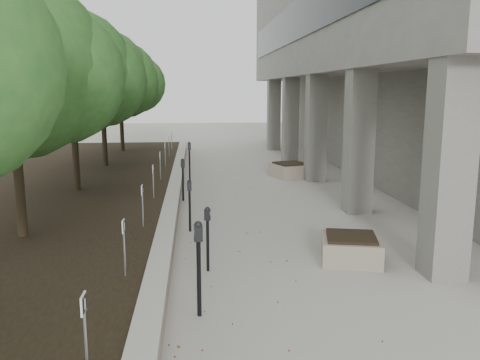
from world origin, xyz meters
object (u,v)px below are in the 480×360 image
crabapple_tree_2 (13,106)px  parking_meter_1 (199,269)px  crabapple_tree_4 (102,98)px  parking_meter_4 (183,180)px  parking_meter_3 (190,206)px  planter_back (290,170)px  parking_meter_5 (189,161)px  crabapple_tree_5 (120,96)px  parking_meter_2 (208,239)px  planter_front (351,248)px  crabapple_tree_3 (72,101)px

crabapple_tree_2 → parking_meter_1: size_ratio=3.59×
crabapple_tree_4 → parking_meter_4: crabapple_tree_4 is taller
parking_meter_3 → planter_back: bearing=63.6°
parking_meter_1 → parking_meter_5: 11.60m
crabapple_tree_2 → crabapple_tree_5: bearing=90.0°
crabapple_tree_2 → parking_meter_1: bearing=-41.7°
parking_meter_5 → parking_meter_2: bearing=-91.5°
parking_meter_4 → planter_back: bearing=30.4°
parking_meter_3 → planter_front: (3.27, -2.46, -0.38)m
crabapple_tree_5 → parking_meter_4: size_ratio=4.05×
parking_meter_3 → crabapple_tree_4: bearing=113.7°
crabapple_tree_5 → planter_back: crabapple_tree_5 is taller
parking_meter_1 → planter_back: (3.73, 12.04, -0.46)m
parking_meter_1 → parking_meter_4: bearing=87.4°
crabapple_tree_3 → parking_meter_4: 4.07m
parking_meter_2 → parking_meter_3: size_ratio=0.98×
parking_meter_1 → planter_back: size_ratio=1.20×
parking_meter_4 → parking_meter_5: 3.47m
planter_front → crabapple_tree_5: bearing=112.9°
parking_meter_2 → parking_meter_1: bearing=-78.6°
crabapple_tree_4 → crabapple_tree_5: bearing=90.0°
crabapple_tree_3 → crabapple_tree_4: (0.00, 5.00, 0.00)m
crabapple_tree_2 → crabapple_tree_3: (0.00, 5.00, 0.00)m
crabapple_tree_2 → parking_meter_3: bearing=22.1°
crabapple_tree_5 → planter_back: 10.06m
crabapple_tree_4 → planter_front: (6.76, -11.04, -2.85)m
parking_meter_2 → parking_meter_4: bearing=112.5°
crabapple_tree_5 → parking_meter_4: (3.25, -10.12, -2.45)m
parking_meter_1 → parking_meter_5: bearing=85.6°
crabapple_tree_4 → parking_meter_1: 13.96m
crabapple_tree_2 → crabapple_tree_4: same height
parking_meter_5 → planter_front: parking_meter_5 is taller
parking_meter_1 → parking_meter_5: size_ratio=1.00×
crabapple_tree_3 → planter_front: crabapple_tree_3 is taller
parking_meter_2 → crabapple_tree_4: bearing=125.7°
crabapple_tree_4 → parking_meter_2: 12.23m
crabapple_tree_3 → planter_front: size_ratio=4.68×
crabapple_tree_3 → parking_meter_4: size_ratio=4.05×
crabapple_tree_4 → parking_meter_2: size_ratio=4.27×
parking_meter_5 → parking_meter_3: bearing=-93.5°
parking_meter_1 → planter_front: (3.10, 2.22, -0.49)m
crabapple_tree_3 → planter_front: (6.76, -6.04, -2.85)m
crabapple_tree_4 → planter_back: bearing=-9.4°
crabapple_tree_3 → parking_meter_3: size_ratio=4.19×
crabapple_tree_3 → parking_meter_1: bearing=-66.1°
crabapple_tree_3 → planter_back: bearing=27.1°
parking_meter_2 → planter_front: size_ratio=1.10×
planter_back → parking_meter_1: bearing=-107.2°
crabapple_tree_2 → crabapple_tree_5: size_ratio=1.00×
crabapple_tree_3 → parking_meter_5: bearing=44.2°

